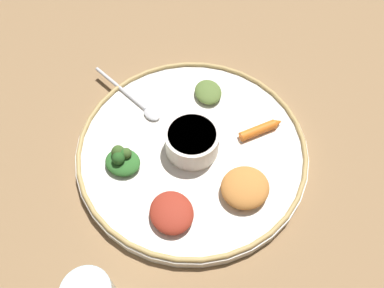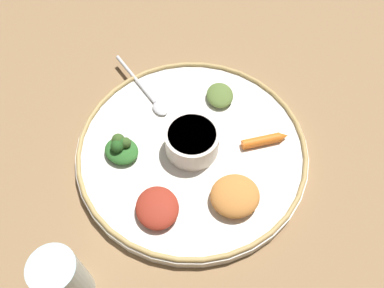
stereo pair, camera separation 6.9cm
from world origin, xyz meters
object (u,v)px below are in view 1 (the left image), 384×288
Objects in this scene: spoon at (136,101)px; carrot_near_spoon at (261,129)px; greens_pile at (122,159)px; center_bowl at (192,141)px.

spoon is 2.15× the size of carrot_near_spoon.
center_bowl is at bearing -124.49° from greens_pile.
carrot_near_spoon is (-0.14, -0.20, -0.01)m from greens_pile.
carrot_near_spoon is (-0.21, -0.10, 0.00)m from spoon.
spoon is (0.14, -0.01, -0.02)m from center_bowl.
center_bowl is 0.52× the size of spoon.
center_bowl is 1.25× the size of greens_pile.
carrot_near_spoon is (-0.07, -0.10, -0.02)m from center_bowl.
spoon is at bearing -54.94° from greens_pile.
center_bowl reaches higher than spoon.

